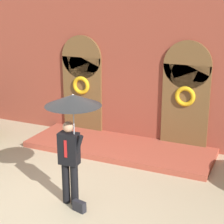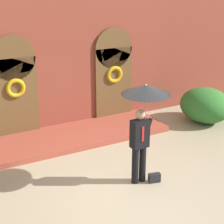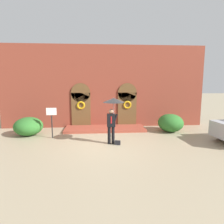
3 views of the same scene
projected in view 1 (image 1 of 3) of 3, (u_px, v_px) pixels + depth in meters
name	position (u px, v px, depth m)	size (l,w,h in m)	color
ground_plane	(61.00, 203.00, 7.84)	(80.00, 80.00, 0.00)	tan
building_facade	(135.00, 50.00, 10.67)	(14.00, 2.30, 5.60)	brown
person_with_umbrella	(72.00, 117.00, 7.22)	(1.10, 1.10, 2.36)	black
handbag	(79.00, 206.00, 7.50)	(0.28, 0.12, 0.22)	black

